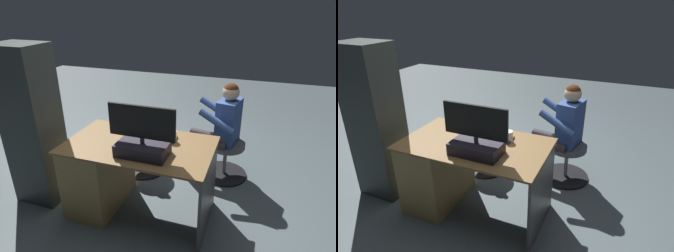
% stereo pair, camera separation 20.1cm
% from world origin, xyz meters
% --- Properties ---
extents(ground_plane, '(10.00, 10.00, 0.00)m').
position_xyz_m(ground_plane, '(0.00, 0.00, 0.00)').
color(ground_plane, '#485558').
extents(desk, '(1.30, 0.75, 0.72)m').
position_xyz_m(desk, '(0.34, 0.38, 0.38)').
color(desk, brown).
rests_on(desk, ground_plane).
extents(monitor, '(0.55, 0.24, 0.42)m').
position_xyz_m(monitor, '(-0.10, 0.54, 0.84)').
color(monitor, black).
rests_on(monitor, desk).
extents(keyboard, '(0.42, 0.14, 0.02)m').
position_xyz_m(keyboard, '(-0.08, 0.23, 0.73)').
color(keyboard, '#242622').
rests_on(keyboard, desk).
extents(computer_mouse, '(0.06, 0.10, 0.04)m').
position_xyz_m(computer_mouse, '(0.24, 0.21, 0.74)').
color(computer_mouse, '#27262D').
rests_on(computer_mouse, desk).
extents(cup, '(0.08, 0.08, 0.10)m').
position_xyz_m(cup, '(-0.25, 0.23, 0.77)').
color(cup, white).
rests_on(cup, desk).
extents(tv_remote, '(0.07, 0.16, 0.02)m').
position_xyz_m(tv_remote, '(0.15, 0.38, 0.73)').
color(tv_remote, black).
rests_on(tv_remote, desk).
extents(notebook_binder, '(0.27, 0.33, 0.02)m').
position_xyz_m(notebook_binder, '(-0.09, 0.42, 0.74)').
color(notebook_binder, beige).
rests_on(notebook_binder, desk).
extents(office_chair_teddy, '(0.52, 0.52, 0.43)m').
position_xyz_m(office_chair_teddy, '(0.27, -0.32, 0.25)').
color(office_chair_teddy, black).
rests_on(office_chair_teddy, ground_plane).
extents(teddy_bear, '(0.21, 0.21, 0.30)m').
position_xyz_m(teddy_bear, '(0.27, -0.33, 0.56)').
color(teddy_bear, tan).
rests_on(teddy_bear, office_chair_teddy).
extents(visitor_chair, '(0.52, 0.52, 0.43)m').
position_xyz_m(visitor_chair, '(-0.66, -0.50, 0.24)').
color(visitor_chair, black).
rests_on(visitor_chair, ground_plane).
extents(person, '(0.60, 0.54, 1.10)m').
position_xyz_m(person, '(-0.56, -0.48, 0.63)').
color(person, '#355090').
rests_on(person, ground_plane).
extents(equipment_rack, '(0.44, 0.36, 1.54)m').
position_xyz_m(equipment_rack, '(1.05, 0.47, 0.77)').
color(equipment_rack, '#2A302D').
rests_on(equipment_rack, ground_plane).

